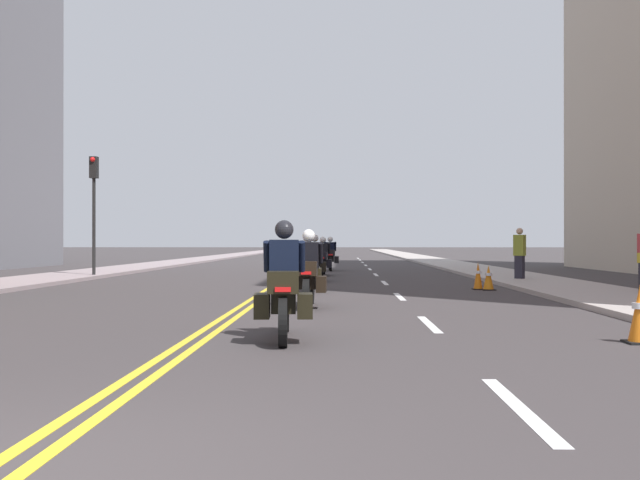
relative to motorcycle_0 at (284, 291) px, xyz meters
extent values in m
plane|color=#393435|center=(-1.19, 42.00, -0.67)|extent=(264.00, 264.00, 0.00)
cube|color=gray|center=(-9.44, 42.00, -0.61)|extent=(2.89, 144.00, 0.12)
cube|color=#A79E98|center=(7.05, 42.00, -0.61)|extent=(2.89, 144.00, 0.12)
cube|color=yellow|center=(-1.31, 42.00, -0.66)|extent=(0.12, 132.00, 0.01)
cube|color=yellow|center=(-1.07, 42.00, -0.66)|extent=(0.12, 132.00, 0.01)
cube|color=silver|center=(2.21, -4.00, -0.66)|extent=(0.14, 2.40, 0.01)
cube|color=silver|center=(2.21, 2.00, -0.66)|extent=(0.14, 2.40, 0.01)
cube|color=silver|center=(2.21, 8.00, -0.66)|extent=(0.14, 2.40, 0.01)
cube|color=silver|center=(2.21, 14.00, -0.66)|extent=(0.14, 2.40, 0.01)
cube|color=silver|center=(2.21, 20.00, -0.66)|extent=(0.14, 2.40, 0.01)
cube|color=silver|center=(2.21, 26.00, -0.66)|extent=(0.14, 2.40, 0.01)
cube|color=silver|center=(2.21, 32.00, -0.66)|extent=(0.14, 2.40, 0.01)
cube|color=silver|center=(2.21, 38.00, -0.66)|extent=(0.14, 2.40, 0.01)
cube|color=silver|center=(2.21, 44.00, -0.66)|extent=(0.14, 2.40, 0.01)
cube|color=silver|center=(2.21, 50.00, -0.66)|extent=(0.14, 2.40, 0.01)
cylinder|color=black|center=(-0.06, 0.95, -0.35)|extent=(0.15, 0.65, 0.64)
cylinder|color=black|center=(0.04, -0.69, -0.35)|extent=(0.15, 0.65, 0.64)
cube|color=silver|center=(-0.06, 0.95, 0.00)|extent=(0.16, 0.33, 0.04)
cube|color=black|center=(-0.01, 0.13, -0.07)|extent=(0.39, 1.26, 0.40)
cube|color=black|center=(0.04, -0.61, 0.15)|extent=(0.42, 0.38, 0.28)
cube|color=red|center=(0.05, -0.80, 0.07)|extent=(0.20, 0.04, 0.06)
cube|color=black|center=(-0.26, -0.38, -0.17)|extent=(0.23, 0.45, 0.32)
cube|color=black|center=(0.30, -0.35, -0.17)|extent=(0.23, 0.45, 0.32)
cube|color=#B2C1CC|center=(-0.04, 0.65, 0.31)|extent=(0.37, 0.14, 0.36)
cube|color=black|center=(0.00, 0.08, 0.42)|extent=(0.41, 0.28, 0.57)
cylinder|color=black|center=(-0.25, 0.21, 0.47)|extent=(0.12, 0.29, 0.45)
cylinder|color=black|center=(0.23, 0.24, 0.47)|extent=(0.12, 0.29, 0.45)
sphere|color=black|center=(-0.01, 0.11, 0.84)|extent=(0.26, 0.26, 0.26)
cylinder|color=black|center=(0.13, 5.89, -0.35)|extent=(0.14, 0.63, 0.63)
cylinder|color=black|center=(0.10, 4.38, -0.35)|extent=(0.14, 0.63, 0.63)
cube|color=silver|center=(0.13, 5.89, -0.02)|extent=(0.15, 0.32, 0.04)
cube|color=black|center=(0.11, 5.13, -0.07)|extent=(0.34, 1.15, 0.40)
cube|color=black|center=(0.10, 4.45, 0.15)|extent=(0.41, 0.37, 0.28)
cube|color=red|center=(0.10, 4.26, 0.07)|extent=(0.20, 0.03, 0.06)
cube|color=black|center=(-0.17, 4.68, -0.17)|extent=(0.21, 0.44, 0.32)
cube|color=black|center=(0.39, 4.67, -0.17)|extent=(0.21, 0.44, 0.32)
cube|color=#B2C1CC|center=(0.12, 5.61, 0.31)|extent=(0.36, 0.13, 0.36)
cube|color=black|center=(0.11, 5.08, 0.40)|extent=(0.40, 0.27, 0.54)
cylinder|color=black|center=(-0.12, 5.24, 0.45)|extent=(0.10, 0.28, 0.45)
cylinder|color=black|center=(0.36, 5.23, 0.45)|extent=(0.10, 0.28, 0.45)
sphere|color=white|center=(0.11, 5.11, 0.80)|extent=(0.26, 0.26, 0.26)
cylinder|color=black|center=(-0.09, 10.59, -0.36)|extent=(0.14, 0.62, 0.61)
cylinder|color=black|center=(-0.13, 9.14, -0.36)|extent=(0.14, 0.62, 0.61)
cube|color=silver|center=(-0.09, 10.59, -0.03)|extent=(0.15, 0.32, 0.04)
cube|color=black|center=(-0.11, 9.87, -0.08)|extent=(0.36, 1.11, 0.40)
cube|color=black|center=(-0.13, 9.21, 0.14)|extent=(0.41, 0.37, 0.28)
cube|color=red|center=(-0.14, 9.02, 0.06)|extent=(0.20, 0.04, 0.06)
cube|color=black|center=(-0.40, 9.44, -0.18)|extent=(0.21, 0.45, 0.32)
cube|color=black|center=(0.15, 9.42, -0.18)|extent=(0.21, 0.45, 0.32)
cube|color=#B2C1CC|center=(-0.10, 10.33, 0.30)|extent=(0.36, 0.13, 0.36)
cube|color=black|center=(-0.11, 9.82, 0.37)|extent=(0.41, 0.27, 0.50)
cylinder|color=black|center=(-0.35, 9.97, 0.42)|extent=(0.11, 0.28, 0.45)
cylinder|color=black|center=(0.13, 9.96, 0.42)|extent=(0.11, 0.28, 0.45)
sphere|color=white|center=(-0.11, 9.85, 0.76)|extent=(0.26, 0.26, 0.26)
cylinder|color=black|center=(-0.14, 15.96, -0.34)|extent=(0.16, 0.66, 0.65)
cylinder|color=black|center=(-0.08, 14.34, -0.34)|extent=(0.16, 0.66, 0.65)
cube|color=silver|center=(-0.14, 15.96, 0.01)|extent=(0.15, 0.32, 0.04)
cube|color=black|center=(-0.11, 15.15, -0.06)|extent=(0.36, 1.24, 0.40)
cube|color=black|center=(-0.09, 14.42, 0.16)|extent=(0.41, 0.37, 0.28)
cube|color=red|center=(-0.08, 14.23, 0.08)|extent=(0.20, 0.04, 0.06)
cube|color=black|center=(-0.38, 14.66, -0.16)|extent=(0.21, 0.45, 0.32)
cube|color=black|center=(0.18, 14.67, -0.16)|extent=(0.21, 0.45, 0.32)
cube|color=#B2C1CC|center=(-0.13, 15.67, 0.32)|extent=(0.36, 0.13, 0.36)
cube|color=black|center=(-0.11, 15.10, 0.40)|extent=(0.41, 0.27, 0.53)
cylinder|color=black|center=(-0.36, 15.24, 0.45)|extent=(0.11, 0.28, 0.45)
cylinder|color=black|center=(0.12, 15.26, 0.45)|extent=(0.11, 0.28, 0.45)
sphere|color=white|center=(-0.11, 15.13, 0.81)|extent=(0.26, 0.26, 0.26)
cylinder|color=black|center=(0.09, 20.18, -0.36)|extent=(0.13, 0.61, 0.60)
cylinder|color=black|center=(0.04, 18.59, -0.36)|extent=(0.13, 0.61, 0.60)
cube|color=silver|center=(0.09, 20.18, -0.04)|extent=(0.15, 0.32, 0.04)
cube|color=black|center=(0.06, 19.39, -0.08)|extent=(0.35, 1.22, 0.40)
cube|color=black|center=(0.04, 18.67, 0.14)|extent=(0.41, 0.37, 0.28)
cube|color=red|center=(0.04, 18.48, 0.06)|extent=(0.20, 0.04, 0.06)
cube|color=black|center=(-0.23, 18.92, -0.18)|extent=(0.21, 0.45, 0.32)
cube|color=black|center=(0.33, 18.90, -0.18)|extent=(0.21, 0.45, 0.32)
cube|color=#B2C1CC|center=(0.08, 19.90, 0.30)|extent=(0.36, 0.13, 0.36)
cube|color=black|center=(0.06, 19.34, 0.37)|extent=(0.41, 0.27, 0.50)
cylinder|color=black|center=(-0.17, 19.49, 0.42)|extent=(0.11, 0.28, 0.45)
cylinder|color=black|center=(0.31, 19.48, 0.42)|extent=(0.11, 0.28, 0.45)
sphere|color=white|center=(0.06, 19.37, 0.76)|extent=(0.26, 0.26, 0.26)
cylinder|color=black|center=(0.26, 25.12, -0.33)|extent=(0.14, 0.68, 0.67)
cylinder|color=black|center=(0.31, 23.62, -0.33)|extent=(0.14, 0.68, 0.67)
cube|color=silver|center=(0.26, 25.12, 0.03)|extent=(0.15, 0.33, 0.04)
cube|color=black|center=(0.29, 24.37, -0.05)|extent=(0.36, 1.15, 0.40)
cube|color=black|center=(0.31, 23.70, 0.17)|extent=(0.41, 0.38, 0.28)
cube|color=red|center=(0.32, 23.51, 0.09)|extent=(0.20, 0.04, 0.06)
cube|color=black|center=(0.02, 23.91, -0.15)|extent=(0.22, 0.45, 0.32)
cube|color=black|center=(0.58, 23.93, -0.15)|extent=(0.22, 0.45, 0.32)
cube|color=#B2C1CC|center=(0.27, 24.85, 0.33)|extent=(0.36, 0.14, 0.36)
cube|color=black|center=(0.29, 24.32, 0.41)|extent=(0.41, 0.28, 0.51)
cylinder|color=black|center=(0.04, 24.46, 0.46)|extent=(0.11, 0.28, 0.45)
cylinder|color=black|center=(0.52, 24.48, 0.46)|extent=(0.11, 0.28, 0.45)
sphere|color=white|center=(0.29, 24.35, 0.80)|extent=(0.26, 0.26, 0.26)
cube|color=black|center=(4.62, 10.70, -0.65)|extent=(0.31, 0.31, 0.03)
cone|color=orange|center=(4.62, 10.70, -0.26)|extent=(0.25, 0.25, 0.75)
cylinder|color=white|center=(4.62, 10.70, -0.17)|extent=(0.17, 0.17, 0.08)
cube|color=black|center=(4.87, 10.49, -0.65)|extent=(0.37, 0.37, 0.03)
cone|color=orange|center=(4.87, 10.49, -0.31)|extent=(0.29, 0.29, 0.66)
cylinder|color=white|center=(4.87, 10.49, -0.23)|extent=(0.20, 0.20, 0.08)
cube|color=black|center=(4.71, -0.19, -0.65)|extent=(0.38, 0.38, 0.03)
cone|color=orange|center=(4.71, -0.19, -0.26)|extent=(0.30, 0.30, 0.75)
cylinder|color=white|center=(4.71, -0.19, -0.17)|extent=(0.21, 0.21, 0.08)
cylinder|color=black|center=(-8.39, 17.05, 1.21)|extent=(0.12, 0.12, 3.76)
cube|color=black|center=(-8.39, 17.05, 3.44)|extent=(0.28, 0.28, 0.80)
sphere|color=red|center=(-8.39, 16.90, 3.72)|extent=(0.18, 0.18, 0.18)
cube|color=#252430|center=(6.73, 14.63, -0.23)|extent=(0.34, 0.33, 0.88)
cube|color=olive|center=(6.73, 14.63, 0.56)|extent=(0.42, 0.40, 0.70)
sphere|color=tan|center=(6.73, 14.63, 1.03)|extent=(0.22, 0.22, 0.22)
camera|label=1|loc=(0.77, -9.97, 0.67)|focal=41.26mm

